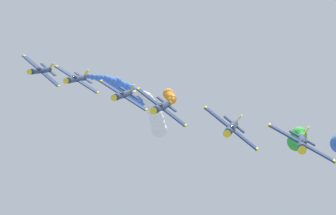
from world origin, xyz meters
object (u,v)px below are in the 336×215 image
at_px(airplane_left_inner, 302,143).
at_px(airplane_left_outer, 161,107).
at_px(airplane_right_inner, 231,128).
at_px(airplane_trailing, 76,79).
at_px(airplane_right_outer, 123,95).
at_px(airplane_high_slot, 41,71).

bearing_deg(airplane_left_inner, airplane_left_outer, -34.23).
bearing_deg(airplane_right_inner, airplane_left_outer, -30.12).
xyz_separation_m(airplane_left_inner, airplane_trailing, (40.70, -32.34, 5.82)).
bearing_deg(airplane_right_outer, airplane_high_slot, -35.88).
distance_m(airplane_left_outer, airplane_right_outer, 13.08).
xyz_separation_m(airplane_left_outer, airplane_high_slot, (29.28, -24.69, 4.24)).
relative_size(airplane_left_inner, airplane_right_inner, 1.00).
relative_size(airplane_right_inner, airplane_right_outer, 1.00).
relative_size(airplane_left_inner, airplane_right_outer, 1.00).
height_order(airplane_left_inner, airplane_right_inner, airplane_right_inner).
xyz_separation_m(airplane_left_outer, airplane_trailing, (19.69, -18.04, 3.05)).
height_order(airplane_right_inner, airplane_trailing, airplane_trailing).
height_order(airplane_left_inner, airplane_high_slot, airplane_high_slot).
bearing_deg(airplane_right_outer, airplane_right_inner, 140.72).
distance_m(airplane_left_inner, airplane_right_inner, 12.41).
bearing_deg(airplane_right_inner, airplane_high_slot, -37.59).
bearing_deg(airplane_high_slot, airplane_right_outer, 144.12).
xyz_separation_m(airplane_right_inner, airplane_right_outer, (19.97, -16.33, 3.06)).
relative_size(airplane_left_inner, airplane_trailing, 1.00).
distance_m(airplane_right_outer, airplane_high_slot, 25.68).
bearing_deg(airplane_left_inner, airplane_high_slot, -37.78).
bearing_deg(airplane_trailing, airplane_right_outer, 143.13).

